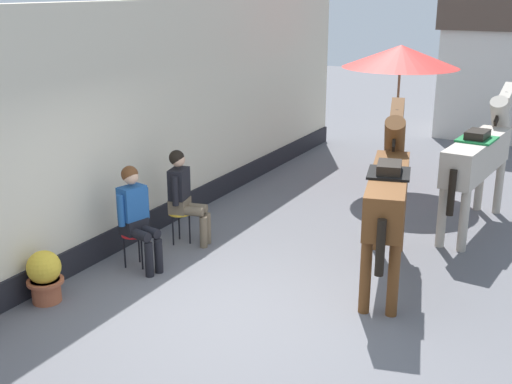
{
  "coord_description": "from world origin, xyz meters",
  "views": [
    {
      "loc": [
        3.35,
        -5.83,
        3.59
      ],
      "look_at": [
        -0.4,
        1.2,
        1.05
      ],
      "focal_mm": 45.59,
      "sensor_mm": 36.0,
      "label": 1
    }
  ],
  "objects": [
    {
      "name": "ground_plane",
      "position": [
        0.0,
        3.0,
        0.0
      ],
      "size": [
        40.0,
        40.0,
        0.0
      ],
      "primitive_type": "plane",
      "color": "slate"
    },
    {
      "name": "pub_facade_wall",
      "position": [
        -2.55,
        1.5,
        1.54
      ],
      "size": [
        0.34,
        14.0,
        3.4
      ],
      "color": "beige",
      "rests_on": "ground_plane"
    },
    {
      "name": "seated_visitor_near",
      "position": [
        -1.76,
        0.44,
        0.78
      ],
      "size": [
        0.61,
        0.48,
        1.39
      ],
      "color": "red",
      "rests_on": "ground_plane"
    },
    {
      "name": "seated_visitor_far",
      "position": [
        -1.71,
        1.46,
        0.78
      ],
      "size": [
        0.61,
        0.48,
        1.39
      ],
      "color": "gold",
      "rests_on": "ground_plane"
    },
    {
      "name": "saddled_horse_near",
      "position": [
        1.17,
        1.77,
        1.16
      ],
      "size": [
        1.0,
        2.94,
        2.06
      ],
      "color": "brown",
      "rests_on": "ground_plane"
    },
    {
      "name": "saddled_horse_far",
      "position": [
        1.86,
        4.15,
        1.16
      ],
      "size": [
        0.65,
        3.0,
        2.06
      ],
      "color": "#B2A899",
      "rests_on": "ground_plane"
    },
    {
      "name": "flower_planter_inner_near",
      "position": [
        -2.13,
        -0.85,
        0.33
      ],
      "size": [
        0.43,
        0.43,
        0.64
      ],
      "color": "#A85638",
      "rests_on": "ground_plane"
    },
    {
      "name": "cafe_parasol",
      "position": [
        0.08,
        5.83,
        2.36
      ],
      "size": [
        2.1,
        2.1,
        2.58
      ],
      "color": "black",
      "rests_on": "ground_plane"
    }
  ]
}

